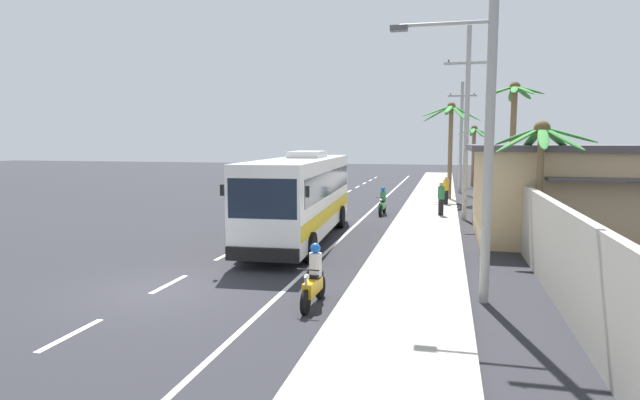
# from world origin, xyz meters

# --- Properties ---
(ground_plane) EXTENTS (160.00, 160.00, 0.00)m
(ground_plane) POSITION_xyz_m (0.00, 0.00, 0.00)
(ground_plane) COLOR #28282D
(sidewalk_kerb) EXTENTS (3.20, 90.00, 0.14)m
(sidewalk_kerb) POSITION_xyz_m (6.80, 10.00, 0.07)
(sidewalk_kerb) COLOR #A8A399
(sidewalk_kerb) RESTS_ON ground
(lane_markings) EXTENTS (3.59, 71.00, 0.01)m
(lane_markings) POSITION_xyz_m (2.21, 14.35, 0.00)
(lane_markings) COLOR white
(lane_markings) RESTS_ON ground
(boundary_wall) EXTENTS (0.24, 60.00, 2.50)m
(boundary_wall) POSITION_xyz_m (10.60, 14.00, 1.25)
(boundary_wall) COLOR #9E998E
(boundary_wall) RESTS_ON ground
(coach_bus_foreground) EXTENTS (3.31, 11.54, 3.67)m
(coach_bus_foreground) POSITION_xyz_m (1.88, 8.29, 1.91)
(coach_bus_foreground) COLOR white
(coach_bus_foreground) RESTS_ON ground
(motorcycle_beside_bus) EXTENTS (0.56, 1.96, 1.58)m
(motorcycle_beside_bus) POSITION_xyz_m (4.56, -0.22, 0.64)
(motorcycle_beside_bus) COLOR black
(motorcycle_beside_bus) RESTS_ON ground
(motorcycle_trailing) EXTENTS (0.56, 1.96, 1.56)m
(motorcycle_trailing) POSITION_xyz_m (4.29, 16.64, 0.64)
(motorcycle_trailing) COLOR black
(motorcycle_trailing) RESTS_ON ground
(pedestrian_near_kerb) EXTENTS (0.36, 0.36, 1.78)m
(pedestrian_near_kerb) POSITION_xyz_m (7.73, 21.27, 1.07)
(pedestrian_near_kerb) COLOR black
(pedestrian_near_kerb) RESTS_ON sidewalk_kerb
(pedestrian_midwalk) EXTENTS (0.36, 0.36, 1.80)m
(pedestrian_midwalk) POSITION_xyz_m (7.49, 16.08, 1.09)
(pedestrian_midwalk) COLOR black
(pedestrian_midwalk) RESTS_ON sidewalk_kerb
(utility_pole_nearest) EXTENTS (3.55, 0.24, 9.32)m
(utility_pole_nearest) POSITION_xyz_m (8.66, 1.06, 4.99)
(utility_pole_nearest) COLOR #9E9E99
(utility_pole_nearest) RESTS_ON ground
(utility_pole_mid) EXTENTS (2.46, 0.24, 9.92)m
(utility_pole_mid) POSITION_xyz_m (8.68, 15.76, 5.15)
(utility_pole_mid) COLOR #9E9E99
(utility_pole_mid) RESTS_ON ground
(utility_pole_far) EXTENTS (2.20, 0.24, 8.67)m
(utility_pole_far) POSITION_xyz_m (8.77, 30.47, 4.54)
(utility_pole_far) COLOR #9E9E99
(utility_pole_far) RESTS_ON ground
(palm_nearest) EXTENTS (3.47, 3.39, 4.84)m
(palm_nearest) POSITION_xyz_m (10.97, 7.19, 3.77)
(palm_nearest) COLOR brown
(palm_nearest) RESTS_ON ground
(palm_second) EXTENTS (3.99, 4.28, 6.73)m
(palm_second) POSITION_xyz_m (7.93, 24.67, 5.00)
(palm_second) COLOR brown
(palm_second) RESTS_ON ground
(palm_third) EXTENTS (2.99, 2.90, 7.17)m
(palm_third) POSITION_xyz_m (11.06, 16.62, 5.06)
(palm_third) COLOR brown
(palm_third) RESTS_ON ground
(palm_fourth) EXTENTS (2.92, 2.99, 5.50)m
(palm_fourth) POSITION_xyz_m (10.06, 37.03, 3.92)
(palm_fourth) COLOR brown
(palm_fourth) RESTS_ON ground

